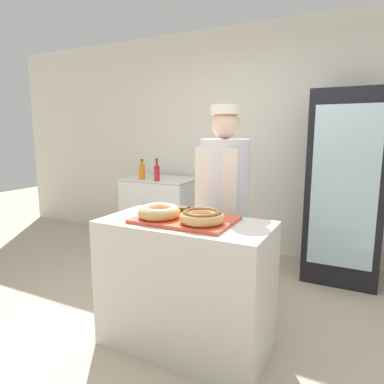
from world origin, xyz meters
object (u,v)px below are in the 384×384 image
(donut_light_glaze, at_px, (159,211))
(beverage_fridge, at_px, (345,187))
(donut_chocolate_glaze, at_px, (202,216))
(chest_freezer, at_px, (163,212))
(brownie_back_left, at_px, (182,209))
(brownie_back_right, at_px, (211,212))
(serving_tray, at_px, (185,220))
(baker_person, at_px, (224,207))
(bottle_red, at_px, (157,172))
(bottle_orange, at_px, (142,171))

(donut_light_glaze, bearing_deg, beverage_fridge, 60.22)
(donut_chocolate_glaze, xyz_separation_m, chest_freezer, (-1.40, 1.81, -0.50))
(brownie_back_left, bearing_deg, brownie_back_right, 0.00)
(beverage_fridge, relative_size, chest_freezer, 2.07)
(serving_tray, height_order, beverage_fridge, beverage_fridge)
(donut_chocolate_glaze, bearing_deg, baker_person, 99.46)
(donut_light_glaze, height_order, chest_freezer, donut_light_glaze)
(brownie_back_left, distance_m, baker_person, 0.44)
(serving_tray, bearing_deg, bottle_red, 128.02)
(beverage_fridge, bearing_deg, donut_chocolate_glaze, -111.87)
(donut_light_glaze, bearing_deg, baker_person, 72.86)
(donut_light_glaze, distance_m, chest_freezer, 2.17)
(brownie_back_right, distance_m, bottle_orange, 2.06)
(serving_tray, relative_size, beverage_fridge, 0.34)
(serving_tray, distance_m, bottle_red, 1.88)
(donut_chocolate_glaze, bearing_deg, beverage_fridge, 68.13)
(baker_person, relative_size, bottle_red, 6.29)
(brownie_back_left, height_order, baker_person, baker_person)
(donut_light_glaze, xyz_separation_m, bottle_red, (-1.00, 1.55, 0.05))
(serving_tray, relative_size, chest_freezer, 0.71)
(donut_light_glaze, relative_size, bottle_orange, 1.14)
(beverage_fridge, distance_m, bottle_red, 2.05)
(brownie_back_left, bearing_deg, baker_person, 69.30)
(donut_light_glaze, relative_size, chest_freezer, 0.31)
(baker_person, bearing_deg, donut_chocolate_glaze, -80.54)
(donut_chocolate_glaze, xyz_separation_m, brownie_back_left, (-0.26, 0.23, -0.03))
(chest_freezer, xyz_separation_m, bottle_red, (0.09, -0.26, 0.55))
(brownie_back_right, distance_m, beverage_fridge, 1.74)
(baker_person, height_order, bottle_orange, baker_person)
(donut_light_glaze, xyz_separation_m, baker_person, (0.20, 0.65, -0.08))
(chest_freezer, bearing_deg, bottle_orange, -131.50)
(serving_tray, relative_size, brownie_back_left, 7.44)
(beverage_fridge, bearing_deg, donut_light_glaze, -119.78)
(brownie_back_left, xyz_separation_m, baker_person, (0.16, 0.41, -0.05))
(donut_light_glaze, distance_m, donut_chocolate_glaze, 0.31)
(beverage_fridge, bearing_deg, serving_tray, -116.88)
(bottle_red, bearing_deg, donut_light_glaze, -57.12)
(baker_person, bearing_deg, donut_light_glaze, -107.14)
(baker_person, bearing_deg, bottle_red, 143.11)
(donut_light_glaze, relative_size, baker_person, 0.17)
(brownie_back_left, relative_size, chest_freezer, 0.10)
(chest_freezer, height_order, bottle_red, bottle_red)
(donut_light_glaze, distance_m, bottle_orange, 2.05)
(donut_light_glaze, height_order, beverage_fridge, beverage_fridge)
(donut_chocolate_glaze, bearing_deg, serving_tray, 155.08)
(baker_person, relative_size, chest_freezer, 1.86)
(brownie_back_left, xyz_separation_m, beverage_fridge, (0.99, 1.57, 0.00))
(donut_chocolate_glaze, height_order, bottle_orange, bottle_orange)
(donut_chocolate_glaze, distance_m, beverage_fridge, 1.94)
(serving_tray, height_order, brownie_back_left, brownie_back_left)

